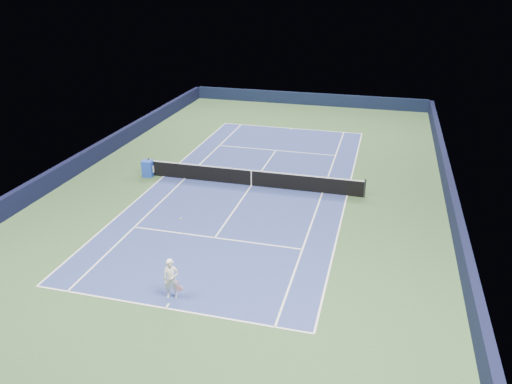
# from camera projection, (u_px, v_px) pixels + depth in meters

# --- Properties ---
(ground) EXTENTS (40.00, 40.00, 0.00)m
(ground) POSITION_uv_depth(u_px,v_px,m) (251.00, 186.00, 28.80)
(ground) COLOR #314F2B
(ground) RESTS_ON ground
(wall_far) EXTENTS (22.00, 0.35, 1.10)m
(wall_far) POSITION_uv_depth(u_px,v_px,m) (308.00, 99.00, 46.09)
(wall_far) COLOR black
(wall_far) RESTS_ON ground
(wall_right) EXTENTS (0.35, 40.00, 1.10)m
(wall_right) POSITION_uv_depth(u_px,v_px,m) (451.00, 197.00, 26.03)
(wall_right) COLOR black
(wall_right) RESTS_ON ground
(wall_left) EXTENTS (0.35, 40.00, 1.10)m
(wall_left) POSITION_uv_depth(u_px,v_px,m) (84.00, 160.00, 31.11)
(wall_left) COLOR black
(wall_left) RESTS_ON ground
(court_surface) EXTENTS (10.97, 23.77, 0.01)m
(court_surface) POSITION_uv_depth(u_px,v_px,m) (251.00, 186.00, 28.79)
(court_surface) COLOR navy
(court_surface) RESTS_ON ground
(baseline_far) EXTENTS (10.97, 0.08, 0.00)m
(baseline_far) POSITION_uv_depth(u_px,v_px,m) (291.00, 128.00, 39.30)
(baseline_far) COLOR white
(baseline_far) RESTS_ON ground
(baseline_near) EXTENTS (10.97, 0.08, 0.00)m
(baseline_near) POSITION_uv_depth(u_px,v_px,m) (166.00, 308.00, 18.29)
(baseline_near) COLOR white
(baseline_near) RESTS_ON ground
(sideline_doubles_right) EXTENTS (0.08, 23.77, 0.00)m
(sideline_doubles_right) POSITION_uv_depth(u_px,v_px,m) (347.00, 195.00, 27.50)
(sideline_doubles_right) COLOR white
(sideline_doubles_right) RESTS_ON ground
(sideline_doubles_left) EXTENTS (0.08, 23.77, 0.00)m
(sideline_doubles_left) POSITION_uv_depth(u_px,v_px,m) (164.00, 176.00, 30.08)
(sideline_doubles_left) COLOR white
(sideline_doubles_left) RESTS_ON ground
(sideline_singles_right) EXTENTS (0.08, 23.77, 0.00)m
(sideline_singles_right) POSITION_uv_depth(u_px,v_px,m) (322.00, 193.00, 27.83)
(sideline_singles_right) COLOR white
(sideline_singles_right) RESTS_ON ground
(sideline_singles_left) EXTENTS (0.08, 23.77, 0.00)m
(sideline_singles_left) POSITION_uv_depth(u_px,v_px,m) (185.00, 179.00, 29.76)
(sideline_singles_left) COLOR white
(sideline_singles_left) RESTS_ON ground
(service_line_far) EXTENTS (8.23, 0.08, 0.00)m
(service_line_far) POSITION_uv_depth(u_px,v_px,m) (276.00, 150.00, 34.45)
(service_line_far) COLOR white
(service_line_far) RESTS_ON ground
(service_line_near) EXTENTS (8.23, 0.08, 0.00)m
(service_line_near) POSITION_uv_depth(u_px,v_px,m) (215.00, 238.00, 23.14)
(service_line_near) COLOR white
(service_line_near) RESTS_ON ground
(center_service_line) EXTENTS (0.08, 12.80, 0.00)m
(center_service_line) POSITION_uv_depth(u_px,v_px,m) (251.00, 185.00, 28.79)
(center_service_line) COLOR white
(center_service_line) RESTS_ON ground
(center_mark_far) EXTENTS (0.08, 0.30, 0.00)m
(center_mark_far) POSITION_uv_depth(u_px,v_px,m) (291.00, 129.00, 39.16)
(center_mark_far) COLOR white
(center_mark_far) RESTS_ON ground
(center_mark_near) EXTENTS (0.08, 0.30, 0.00)m
(center_mark_near) POSITION_uv_depth(u_px,v_px,m) (167.00, 306.00, 18.42)
(center_mark_near) COLOR white
(center_mark_near) RESTS_ON ground
(tennis_net) EXTENTS (12.90, 0.10, 1.07)m
(tennis_net) POSITION_uv_depth(u_px,v_px,m) (251.00, 178.00, 28.59)
(tennis_net) COLOR black
(tennis_net) RESTS_ON ground
(sponsor_cube) EXTENTS (0.66, 0.61, 0.99)m
(sponsor_cube) POSITION_uv_depth(u_px,v_px,m) (148.00, 168.00, 29.93)
(sponsor_cube) COLOR #1E43B7
(sponsor_cube) RESTS_ON ground
(tennis_player) EXTENTS (0.81, 1.31, 2.88)m
(tennis_player) POSITION_uv_depth(u_px,v_px,m) (171.00, 279.00, 18.61)
(tennis_player) COLOR white
(tennis_player) RESTS_ON ground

